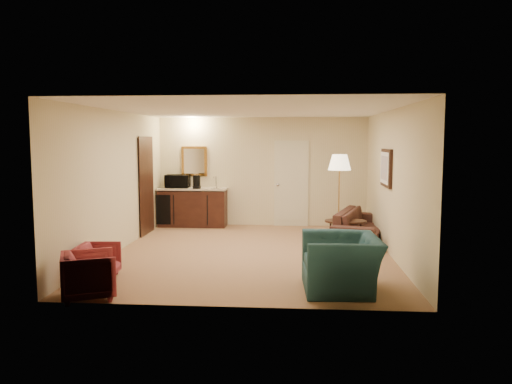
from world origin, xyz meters
TOP-DOWN VIEW (x-y plane):
  - ground at (0.00, 0.00)m, footprint 6.00×6.00m
  - room_walls at (-0.10, 0.77)m, footprint 5.02×6.01m
  - wetbar_cabinet at (-1.65, 2.72)m, footprint 1.64×0.58m
  - sofa at (2.15, 1.30)m, footprint 1.22×2.23m
  - teal_armchair at (1.42, -2.18)m, footprint 0.81×1.20m
  - rose_chair_near at (-2.15, -1.87)m, footprint 0.57×0.60m
  - rose_chair_far at (-1.90, -2.80)m, footprint 0.84×0.86m
  - coffee_table at (1.80, 0.92)m, footprint 0.95×0.77m
  - floor_lamp at (1.70, 1.40)m, footprint 0.55×0.55m
  - waste_bin at (-1.00, 2.65)m, footprint 0.26×0.26m
  - microwave at (-2.03, 2.78)m, footprint 0.57×0.32m
  - coffee_maker at (-1.52, 2.60)m, footprint 0.20×0.20m

SIDE VIEW (x-z plane):
  - ground at x=0.00m, z-range 0.00..0.00m
  - waste_bin at x=-1.00m, z-range 0.00..0.28m
  - coffee_table at x=1.80m, z-range 0.00..0.48m
  - rose_chair_near at x=-2.15m, z-range 0.00..0.58m
  - rose_chair_far at x=-1.90m, z-range 0.00..0.68m
  - sofa at x=2.15m, z-range 0.00..0.84m
  - wetbar_cabinet at x=-1.65m, z-range 0.00..0.92m
  - teal_armchair at x=1.42m, z-range 0.00..1.01m
  - floor_lamp at x=1.70m, z-range 0.00..1.78m
  - coffee_maker at x=-1.52m, z-range 0.92..1.24m
  - microwave at x=-2.03m, z-range 0.92..1.30m
  - room_walls at x=-0.10m, z-range 0.41..3.02m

